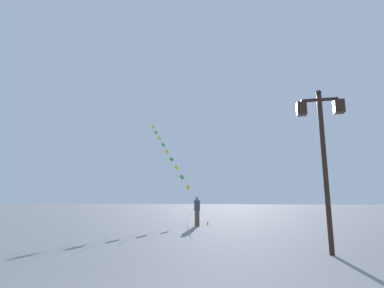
{
  "coord_description": "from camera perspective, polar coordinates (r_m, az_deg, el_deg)",
  "views": [
    {
      "loc": [
        1.16,
        -2.43,
        1.5
      ],
      "look_at": [
        -3.33,
        17.68,
        5.39
      ],
      "focal_mm": 27.63,
      "sensor_mm": 36.0,
      "label": 1
    }
  ],
  "objects": [
    {
      "name": "ground_plane",
      "position": [
        22.51,
        9.91,
        -14.37
      ],
      "size": [
        160.0,
        160.0,
        0.0
      ],
      "primitive_type": "plane",
      "color": "gray"
    },
    {
      "name": "twin_lantern_lamp_post",
      "position": [
        9.55,
        23.87,
        1.19
      ],
      "size": [
        1.34,
        0.28,
        4.79
      ],
      "color": "black",
      "rests_on": "ground_plane"
    },
    {
      "name": "kite_train",
      "position": [
        25.16,
        -4.19,
        -2.62
      ],
      "size": [
        7.61,
        10.13,
        9.16
      ],
      "color": "brown",
      "rests_on": "ground_plane"
    },
    {
      "name": "kite_flyer",
      "position": [
        17.65,
        0.97,
        -12.64
      ],
      "size": [
        0.44,
        0.61,
        1.71
      ],
      "rotation": [
        0.0,
        0.0,
        2.09
      ],
      "color": "brown",
      "rests_on": "ground_plane"
    }
  ]
}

